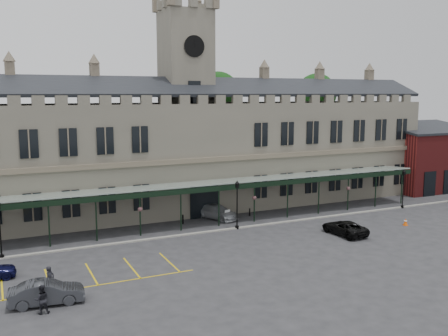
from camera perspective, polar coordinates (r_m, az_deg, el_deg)
name	(u,v)px	position (r m, az deg, el deg)	size (l,w,h in m)	color
ground	(253,246)	(43.83, 3.37, -8.85)	(140.00, 140.00, 0.00)	#2A2A2D
station_building	(187,152)	(56.70, -4.26, 1.81)	(60.00, 10.36, 17.30)	#5C584D
clock_tower	(186,93)	(56.40, -4.36, 8.54)	(5.60, 5.60, 24.80)	#5C584D
canopy	(218,202)	(49.67, -0.72, -3.88)	(50.00, 4.10, 4.30)	#8C9E93
brick_annex	(426,159)	(73.95, 22.11, 0.97)	(12.40, 8.36, 9.23)	maroon
kerb	(226,229)	(48.51, 0.25, -7.03)	(60.00, 0.40, 0.12)	gray
parking_markings	(93,276)	(38.05, -14.77, -11.86)	(16.00, 6.00, 0.01)	gold
tree_behind_mid	(218,95)	(67.79, -0.70, 8.31)	(6.00, 6.00, 16.00)	#332314
tree_behind_right	(316,95)	(75.82, 10.49, 8.19)	(6.00, 6.00, 16.00)	#332314
lamp_post_left	(0,224)	(43.46, -24.27, -5.89)	(0.45, 0.45, 4.76)	black
lamp_post_mid	(237,200)	(48.29, 1.51, -3.71)	(0.45, 0.45, 4.80)	black
lamp_post_right	(403,185)	(60.64, 19.82, -1.84)	(0.43, 0.43, 4.54)	black
traffic_cone	(406,222)	(53.30, 20.03, -5.81)	(0.45, 0.45, 0.72)	#FE5908
sign_board	(227,216)	(51.74, 0.38, -5.46)	(0.67, 0.24, 1.17)	black
bollard_left	(183,219)	(50.78, -4.72, -5.86)	(0.17, 0.17, 0.96)	black
bollard_right	(250,212)	(53.94, 2.95, -5.06)	(0.15, 0.15, 0.83)	black
car_left_b	(47,293)	(33.95, -19.62, -13.27)	(1.60, 4.58, 1.51)	#313338
car_taxi	(216,212)	(52.70, -0.86, -5.01)	(2.06, 5.06, 1.47)	#A7AAAF
car_van	(344,228)	(48.17, 13.60, -6.65)	(2.19, 4.76, 1.32)	black
person_a	(50,280)	(35.35, -19.26, -12.03)	(0.69, 0.45, 1.90)	black
person_b	(42,299)	(32.65, -20.11, -13.92)	(0.87, 0.68, 1.79)	black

